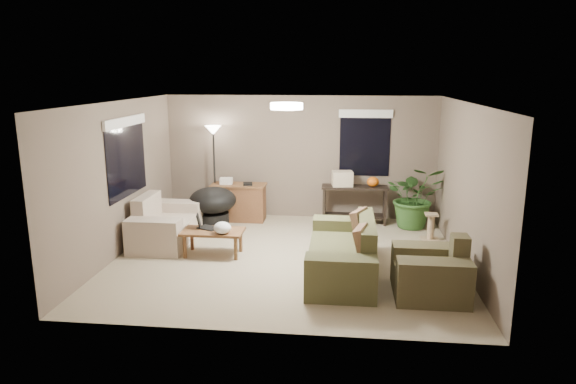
# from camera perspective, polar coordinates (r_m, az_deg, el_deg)

# --- Properties ---
(room_shell) EXTENTS (5.50, 5.50, 5.50)m
(room_shell) POSITION_cam_1_polar(r_m,az_deg,el_deg) (8.08, -0.15, 1.06)
(room_shell) COLOR tan
(room_shell) RESTS_ON ground
(main_sofa) EXTENTS (0.95, 2.20, 0.85)m
(main_sofa) POSITION_cam_1_polar(r_m,az_deg,el_deg) (7.72, 6.27, -6.97)
(main_sofa) COLOR #454529
(main_sofa) RESTS_ON ground
(throw_pillows) EXTENTS (0.40, 1.40, 0.47)m
(throw_pillows) POSITION_cam_1_polar(r_m,az_deg,el_deg) (7.61, 8.26, -4.50)
(throw_pillows) COLOR #8C7251
(throw_pillows) RESTS_ON main_sofa
(loveseat) EXTENTS (0.90, 1.60, 0.85)m
(loveseat) POSITION_cam_1_polar(r_m,az_deg,el_deg) (9.32, -13.55, -3.72)
(loveseat) COLOR beige
(loveseat) RESTS_ON ground
(armchair) EXTENTS (0.95, 1.00, 0.85)m
(armchair) POSITION_cam_1_polar(r_m,az_deg,el_deg) (7.24, 15.61, -8.75)
(armchair) COLOR brown
(armchair) RESTS_ON ground
(coffee_table) EXTENTS (1.00, 0.55, 0.42)m
(coffee_table) POSITION_cam_1_polar(r_m,az_deg,el_deg) (8.53, -8.35, -4.63)
(coffee_table) COLOR brown
(coffee_table) RESTS_ON ground
(laptop) EXTENTS (0.41, 0.34, 0.24)m
(laptop) POSITION_cam_1_polar(r_m,az_deg,el_deg) (8.63, -9.29, -3.61)
(laptop) COLOR black
(laptop) RESTS_ON coffee_table
(plastic_bag) EXTENTS (0.35, 0.33, 0.19)m
(plastic_bag) POSITION_cam_1_polar(r_m,az_deg,el_deg) (8.29, -7.30, -3.96)
(plastic_bag) COLOR white
(plastic_bag) RESTS_ON coffee_table
(desk) EXTENTS (1.10, 0.50, 0.75)m
(desk) POSITION_cam_1_polar(r_m,az_deg,el_deg) (10.46, -5.48, -1.12)
(desk) COLOR brown
(desk) RESTS_ON ground
(desk_papers) EXTENTS (0.70, 0.29, 0.12)m
(desk_papers) POSITION_cam_1_polar(r_m,az_deg,el_deg) (10.39, -6.39, 1.16)
(desk_papers) COLOR silver
(desk_papers) RESTS_ON desk
(console_table) EXTENTS (1.30, 0.40, 0.75)m
(console_table) POSITION_cam_1_polar(r_m,az_deg,el_deg) (10.30, 7.39, -1.06)
(console_table) COLOR black
(console_table) RESTS_ON ground
(pumpkin) EXTENTS (0.30, 0.30, 0.19)m
(pumpkin) POSITION_cam_1_polar(r_m,az_deg,el_deg) (10.22, 9.42, 1.13)
(pumpkin) COLOR orange
(pumpkin) RESTS_ON console_table
(cardboard_box) EXTENTS (0.43, 0.35, 0.30)m
(cardboard_box) POSITION_cam_1_polar(r_m,az_deg,el_deg) (10.19, 6.06, 1.49)
(cardboard_box) COLOR beige
(cardboard_box) RESTS_ON console_table
(papasan_chair) EXTENTS (1.11, 1.11, 0.80)m
(papasan_chair) POSITION_cam_1_polar(r_m,az_deg,el_deg) (9.98, -8.34, -1.37)
(papasan_chair) COLOR black
(papasan_chair) RESTS_ON ground
(floor_lamp) EXTENTS (0.32, 0.32, 1.91)m
(floor_lamp) POSITION_cam_1_polar(r_m,az_deg,el_deg) (10.44, -8.28, 5.59)
(floor_lamp) COLOR black
(floor_lamp) RESTS_ON ground
(ceiling_fixture) EXTENTS (0.50, 0.50, 0.10)m
(ceiling_fixture) POSITION_cam_1_polar(r_m,az_deg,el_deg) (7.92, -0.16, 9.52)
(ceiling_fixture) COLOR white
(ceiling_fixture) RESTS_ON room_shell
(houseplant) EXTENTS (1.10, 1.23, 0.96)m
(houseplant) POSITION_cam_1_polar(r_m,az_deg,el_deg) (10.20, 13.90, -1.24)
(houseplant) COLOR #2D5923
(houseplant) RESTS_ON ground
(cat_scratching_post) EXTENTS (0.32, 0.32, 0.50)m
(cat_scratching_post) POSITION_cam_1_polar(r_m,az_deg,el_deg) (9.53, 15.56, -3.98)
(cat_scratching_post) COLOR tan
(cat_scratching_post) RESTS_ON ground
(window_left) EXTENTS (0.05, 1.56, 1.33)m
(window_left) POSITION_cam_1_polar(r_m,az_deg,el_deg) (8.99, -17.55, 5.14)
(window_left) COLOR black
(window_left) RESTS_ON room_shell
(window_back) EXTENTS (1.06, 0.05, 1.33)m
(window_back) POSITION_cam_1_polar(r_m,az_deg,el_deg) (10.40, 8.57, 6.61)
(window_back) COLOR black
(window_back) RESTS_ON room_shell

